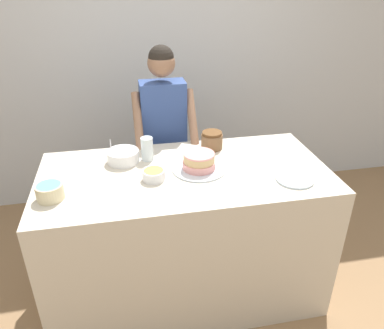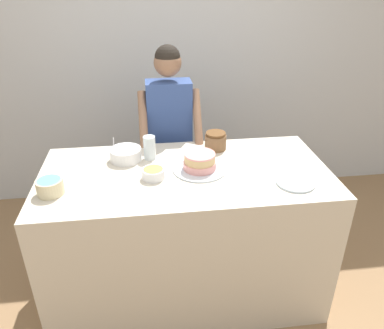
% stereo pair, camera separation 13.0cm
% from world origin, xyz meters
% --- Properties ---
extents(wall_back, '(10.00, 0.05, 2.60)m').
position_xyz_m(wall_back, '(0.00, 1.83, 1.30)').
color(wall_back, silver).
rests_on(wall_back, ground_plane).
extents(counter, '(1.76, 0.85, 0.96)m').
position_xyz_m(counter, '(0.00, 0.43, 0.48)').
color(counter, beige).
rests_on(counter, ground_plane).
extents(person_baker, '(0.44, 0.43, 1.60)m').
position_xyz_m(person_baker, '(-0.05, 1.03, 0.99)').
color(person_baker, '#2D2D38').
rests_on(person_baker, ground_plane).
extents(cake, '(0.33, 0.33, 0.11)m').
position_xyz_m(cake, '(0.09, 0.44, 1.01)').
color(cake, silver).
rests_on(cake, counter).
extents(frosting_bowl_white, '(0.20, 0.20, 0.15)m').
position_xyz_m(frosting_bowl_white, '(-0.36, 0.63, 1.00)').
color(frosting_bowl_white, white).
rests_on(frosting_bowl_white, counter).
extents(frosting_bowl_blue, '(0.15, 0.15, 0.09)m').
position_xyz_m(frosting_bowl_blue, '(-0.76, 0.27, 1.01)').
color(frosting_bowl_blue, beige).
rests_on(frosting_bowl_blue, counter).
extents(frosting_bowl_yellow, '(0.13, 0.13, 0.06)m').
position_xyz_m(frosting_bowl_yellow, '(-0.19, 0.37, 0.99)').
color(frosting_bowl_yellow, white).
rests_on(frosting_bowl_yellow, counter).
extents(drinking_glass, '(0.08, 0.08, 0.15)m').
position_xyz_m(drinking_glass, '(-0.21, 0.63, 1.04)').
color(drinking_glass, silver).
rests_on(drinking_glass, counter).
extents(ceramic_plate, '(0.22, 0.22, 0.01)m').
position_xyz_m(ceramic_plate, '(0.61, 0.20, 0.97)').
color(ceramic_plate, silver).
rests_on(ceramic_plate, counter).
extents(stoneware_jar, '(0.14, 0.14, 0.12)m').
position_xyz_m(stoneware_jar, '(0.24, 0.72, 1.02)').
color(stoneware_jar, brown).
rests_on(stoneware_jar, counter).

